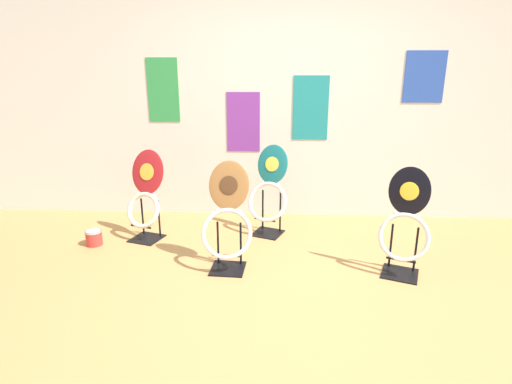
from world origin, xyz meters
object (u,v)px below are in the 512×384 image
(toilet_seat_display_teal_sax, at_px, (269,194))
(toilet_seat_display_jazz_black, at_px, (405,229))
(toilet_seat_display_woodgrain, at_px, (227,223))
(paint_can, at_px, (94,237))
(toilet_seat_display_crimson_swirl, at_px, (145,198))

(toilet_seat_display_teal_sax, bearing_deg, toilet_seat_display_jazz_black, -36.68)
(toilet_seat_display_woodgrain, height_order, paint_can, toilet_seat_display_woodgrain)
(toilet_seat_display_jazz_black, distance_m, toilet_seat_display_crimson_swirl, 2.38)
(paint_can, bearing_deg, toilet_seat_display_woodgrain, -16.52)
(toilet_seat_display_woodgrain, xyz_separation_m, paint_can, (-1.34, 0.40, -0.33))
(toilet_seat_display_jazz_black, xyz_separation_m, toilet_seat_display_teal_sax, (-1.10, 0.82, 0.02))
(toilet_seat_display_crimson_swirl, bearing_deg, toilet_seat_display_teal_sax, 9.22)
(toilet_seat_display_jazz_black, bearing_deg, toilet_seat_display_crimson_swirl, 164.79)
(toilet_seat_display_crimson_swirl, distance_m, paint_can, 0.61)
(toilet_seat_display_woodgrain, bearing_deg, toilet_seat_display_crimson_swirl, 146.02)
(toilet_seat_display_jazz_black, distance_m, toilet_seat_display_woodgrain, 1.42)
(toilet_seat_display_jazz_black, height_order, toilet_seat_display_woodgrain, toilet_seat_display_woodgrain)
(toilet_seat_display_jazz_black, xyz_separation_m, toilet_seat_display_woodgrain, (-1.42, 0.03, 0.01))
(toilet_seat_display_woodgrain, relative_size, toilet_seat_display_crimson_swirl, 1.02)
(toilet_seat_display_teal_sax, height_order, toilet_seat_display_crimson_swirl, toilet_seat_display_teal_sax)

